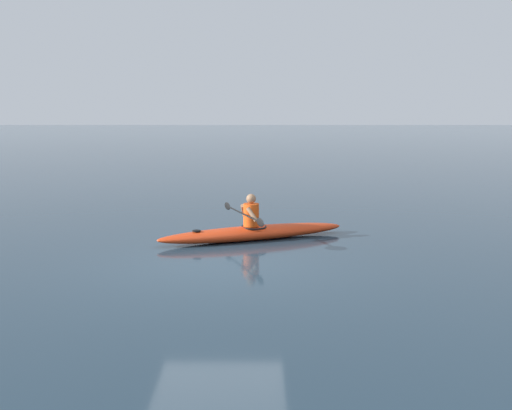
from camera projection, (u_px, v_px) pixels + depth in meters
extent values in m
plane|color=#233847|center=(219.00, 264.00, 10.97)|extent=(160.00, 160.00, 0.00)
ellipsoid|color=red|center=(253.00, 233.00, 12.97)|extent=(4.23, 2.14, 0.31)
torus|color=black|center=(254.00, 227.00, 12.95)|extent=(0.73, 0.73, 0.04)
cylinder|color=black|center=(197.00, 231.00, 12.49)|extent=(0.18, 0.18, 0.02)
cylinder|color=#E04C14|center=(251.00, 215.00, 12.89)|extent=(0.34, 0.34, 0.50)
sphere|color=#936B4C|center=(251.00, 199.00, 12.83)|extent=(0.21, 0.21, 0.21)
cylinder|color=black|center=(243.00, 214.00, 12.81)|extent=(0.78, 1.95, 0.03)
ellipsoid|color=black|center=(260.00, 222.00, 11.85)|extent=(0.18, 0.39, 0.17)
ellipsoid|color=black|center=(227.00, 206.00, 13.77)|extent=(0.18, 0.39, 0.17)
cylinder|color=#936B4C|center=(252.00, 215.00, 12.60)|extent=(0.26, 0.25, 0.34)
cylinder|color=#936B4C|center=(243.00, 210.00, 13.10)|extent=(0.16, 0.31, 0.34)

